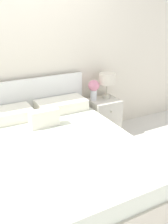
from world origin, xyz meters
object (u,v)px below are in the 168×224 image
bed (58,160)px  flower_vase (94,88)px  nightstand (104,117)px  table_lamp (107,80)px

bed → flower_vase: bed is taller
bed → flower_vase: 1.34m
nightstand → flower_vase: bearing=156.1°
flower_vase → bed: bearing=-138.1°
bed → flower_vase: size_ratio=7.00×
bed → nightstand: 1.33m
nightstand → table_lamp: (0.06, 0.05, 0.56)m
flower_vase → table_lamp: bearing=-4.9°
bed → flower_vase: (0.94, 0.84, 0.45)m
bed → nightstand: bed is taller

